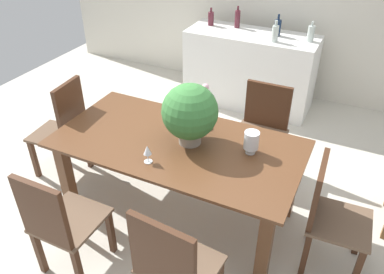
# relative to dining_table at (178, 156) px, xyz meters

# --- Properties ---
(ground_plane) EXTENTS (7.04, 7.04, 0.00)m
(ground_plane) POSITION_rel_dining_table_xyz_m (0.00, 0.18, -0.62)
(ground_plane) COLOR beige
(dining_table) EXTENTS (2.00, 1.02, 0.75)m
(dining_table) POSITION_rel_dining_table_xyz_m (0.00, 0.00, 0.00)
(dining_table) COLOR brown
(dining_table) RESTS_ON ground
(chair_foot_end) EXTENTS (0.46, 0.46, 0.92)m
(chair_foot_end) POSITION_rel_dining_table_xyz_m (1.23, -0.00, -0.11)
(chair_foot_end) COLOR #422616
(chair_foot_end) RESTS_ON ground
(chair_head_end) EXTENTS (0.51, 0.44, 1.03)m
(chair_head_end) POSITION_rel_dining_table_xyz_m (-1.21, 0.01, -0.07)
(chair_head_end) COLOR #422616
(chair_head_end) RESTS_ON ground
(chair_near_right) EXTENTS (0.51, 0.46, 0.97)m
(chair_near_right) POSITION_rel_dining_table_xyz_m (0.44, -0.93, -0.08)
(chair_near_right) COLOR #422616
(chair_near_right) RESTS_ON ground
(chair_near_left) EXTENTS (0.44, 0.46, 0.95)m
(chair_near_left) POSITION_rel_dining_table_xyz_m (-0.45, -0.94, -0.09)
(chair_near_left) COLOR #422616
(chair_near_left) RESTS_ON ground
(chair_far_right) EXTENTS (0.48, 0.45, 0.91)m
(chair_far_right) POSITION_rel_dining_table_xyz_m (0.45, 0.93, -0.11)
(chair_far_right) COLOR #422616
(chair_far_right) RESTS_ON ground
(flower_centerpiece) EXTENTS (0.44, 0.45, 0.50)m
(flower_centerpiece) POSITION_rel_dining_table_xyz_m (0.09, 0.04, 0.41)
(flower_centerpiece) COLOR gray
(flower_centerpiece) RESTS_ON dining_table
(crystal_vase_left) EXTENTS (0.09, 0.09, 0.20)m
(crystal_vase_left) POSITION_rel_dining_table_xyz_m (-0.07, 0.33, 0.25)
(crystal_vase_left) COLOR silver
(crystal_vase_left) RESTS_ON dining_table
(crystal_vase_center_near) EXTENTS (0.12, 0.12, 0.19)m
(crystal_vase_center_near) POSITION_rel_dining_table_xyz_m (0.57, 0.12, 0.25)
(crystal_vase_center_near) COLOR silver
(crystal_vase_center_near) RESTS_ON dining_table
(wine_glass) EXTENTS (0.06, 0.06, 0.15)m
(wine_glass) POSITION_rel_dining_table_xyz_m (-0.08, -0.33, 0.24)
(wine_glass) COLOR silver
(wine_glass) RESTS_ON dining_table
(kitchen_counter) EXTENTS (1.61, 0.61, 0.95)m
(kitchen_counter) POSITION_rel_dining_table_xyz_m (-0.12, 2.22, -0.14)
(kitchen_counter) COLOR white
(kitchen_counter) RESTS_ON ground
(wine_bottle_dark) EXTENTS (0.07, 0.07, 0.22)m
(wine_bottle_dark) POSITION_rel_dining_table_xyz_m (-0.71, 2.29, 0.42)
(wine_bottle_dark) COLOR #511E28
(wine_bottle_dark) RESTS_ON kitchen_counter
(wine_bottle_tall) EXTENTS (0.08, 0.08, 0.25)m
(wine_bottle_tall) POSITION_rel_dining_table_xyz_m (0.19, 2.06, 0.43)
(wine_bottle_tall) COLOR #B2BFB7
(wine_bottle_tall) RESTS_ON kitchen_counter
(wine_bottle_amber) EXTENTS (0.08, 0.08, 0.23)m
(wine_bottle_amber) POSITION_rel_dining_table_xyz_m (0.56, 2.25, 0.42)
(wine_bottle_amber) COLOR #B2BFB7
(wine_bottle_amber) RESTS_ON kitchen_counter
(wine_bottle_clear) EXTENTS (0.08, 0.08, 0.25)m
(wine_bottle_clear) POSITION_rel_dining_table_xyz_m (0.16, 2.27, 0.43)
(wine_bottle_clear) COLOR #0F1E38
(wine_bottle_clear) RESTS_ON kitchen_counter
(wine_bottle_green) EXTENTS (0.07, 0.07, 0.27)m
(wine_bottle_green) POSITION_rel_dining_table_xyz_m (-0.38, 2.35, 0.44)
(wine_bottle_green) COLOR #511E28
(wine_bottle_green) RESTS_ON kitchen_counter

